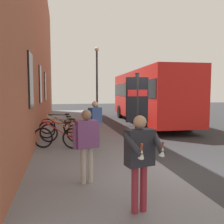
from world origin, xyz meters
name	(u,v)px	position (x,y,z in m)	size (l,w,h in m)	color
ground	(134,133)	(6.00, -1.00, 0.00)	(60.00, 60.00, 0.00)	#2D2D30
sidewalk_pavement	(77,127)	(8.00, 1.75, 0.06)	(24.00, 3.50, 0.12)	slate
station_facade	(38,45)	(8.99, 3.80, 4.74)	(22.00, 0.65, 9.49)	#9E563D
bicycle_beside_lamp	(58,137)	(2.89, 2.74, 0.51)	(0.68, 1.70, 0.97)	black
bicycle_mid_rack	(62,132)	(3.87, 2.58, 0.51)	(0.58, 1.74, 0.97)	black
bicycle_by_door	(60,129)	(4.82, 2.67, 0.51)	(0.48, 1.77, 0.97)	black
bicycle_under_window	(59,125)	(5.89, 2.70, 0.51)	(0.48, 1.77, 0.97)	black
transit_info_sign	(137,106)	(0.21, 0.79, 1.72)	(0.11, 0.55, 2.40)	black
city_bus	(148,94)	(9.42, -3.00, 1.92)	(10.62, 3.09, 3.35)	red
pedestrian_crossing_street	(87,139)	(-0.44, 2.11, 1.08)	(0.33, 0.58, 1.57)	#B2A599
pedestrian_by_facade	(95,119)	(2.81, 1.46, 1.11)	(0.46, 0.52, 1.62)	#4C724C
tourist_with_hotdogs	(140,153)	(-1.86, 1.42, 1.09)	(0.61, 0.61, 1.57)	maroon
street_lamp	(97,77)	(9.87, 0.30, 2.99)	(0.28, 0.28, 4.80)	#333338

